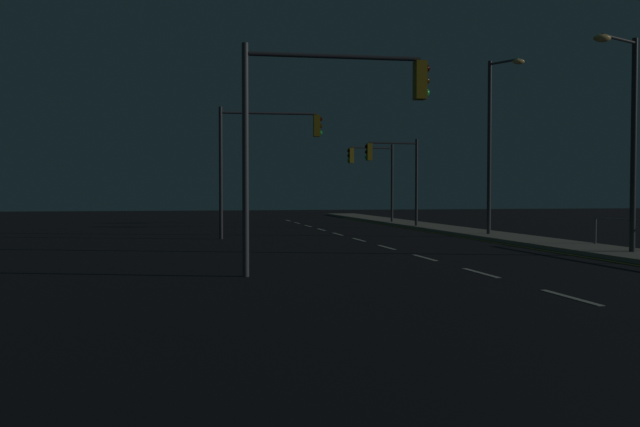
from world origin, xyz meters
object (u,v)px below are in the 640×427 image
traffic_light_far_center (264,146)px  traffic_light_near_right (373,167)px  traffic_light_overhead_east (394,165)px  street_lamp_corner (494,131)px  street_lamp_far_end (628,121)px  traffic_light_far_left (327,113)px

traffic_light_far_center → traffic_light_near_right: size_ratio=1.15×
traffic_light_overhead_east → street_lamp_corner: bearing=-75.0°
traffic_light_near_right → street_lamp_far_end: (1.84, -22.58, 0.63)m
traffic_light_far_left → street_lamp_far_end: (10.25, 2.67, 0.28)m
street_lamp_far_end → traffic_light_near_right: bearing=94.7°
traffic_light_near_right → traffic_light_far_left: traffic_light_far_left is taller
traffic_light_near_right → street_lamp_far_end: street_lamp_far_end is taller
traffic_light_overhead_east → traffic_light_far_left: traffic_light_far_left is taller
traffic_light_far_center → street_lamp_far_end: bearing=-45.7°
traffic_light_overhead_east → traffic_light_far_left: (-8.18, -20.13, 0.39)m
traffic_light_far_left → street_lamp_far_end: bearing=14.6°
street_lamp_far_end → street_lamp_corner: size_ratio=0.86×
traffic_light_far_center → traffic_light_near_right: 14.73m
traffic_light_far_left → street_lamp_far_end: size_ratio=0.83×
traffic_light_far_center → traffic_light_near_right: (8.39, 12.10, -0.43)m
traffic_light_near_right → traffic_light_far_left: 26.61m
traffic_light_overhead_east → traffic_light_far_center: (-8.17, -6.98, 0.48)m
traffic_light_near_right → street_lamp_far_end: size_ratio=0.74×
traffic_light_far_center → traffic_light_far_left: bearing=-90.1°
traffic_light_near_right → street_lamp_far_end: bearing=-85.3°
traffic_light_overhead_east → street_lamp_corner: street_lamp_corner is taller
traffic_light_far_center → traffic_light_far_left: traffic_light_far_center is taller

